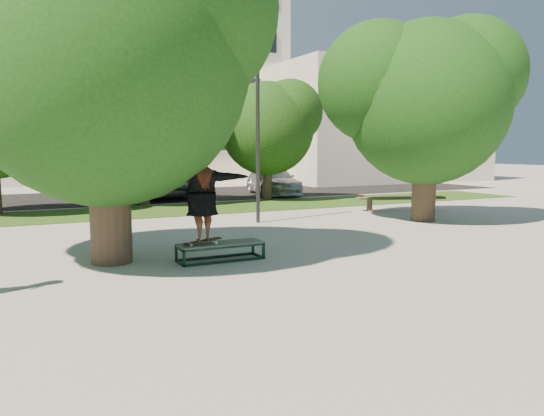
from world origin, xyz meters
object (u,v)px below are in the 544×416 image
car_silver_b (273,181)px  lamppost (258,122)px  car_dark (108,185)px  grind_box (220,251)px  tree_right (423,93)px  bench (401,199)px  tree_left (99,43)px  car_grey (158,180)px

car_silver_b → lamppost: bearing=-108.8°
lamppost → car_silver_b: 10.50m
car_dark → lamppost: bearing=-65.6°
lamppost → grind_box: bearing=-123.0°
car_dark → car_silver_b: size_ratio=0.96×
tree_right → car_silver_b: (0.08, 10.82, -3.40)m
bench → car_silver_b: car_silver_b is taller
tree_left → car_dark: tree_left is taller
tree_right → grind_box: 9.40m
tree_left → car_dark: bearing=80.4°
tree_left → car_grey: (4.78, 14.28, -3.63)m
lamppost → car_dark: lamppost is taller
tree_left → lamppost: bearing=36.4°
tree_right → tree_left: bearing=-169.0°
bench → car_silver_b: bearing=116.4°
bench → car_grey: car_grey is taller
grind_box → tree_left: bearing=157.3°
tree_right → car_dark: tree_right is taller
grind_box → car_grey: car_grey is taller
tree_left → lamppost: size_ratio=1.16×
lamppost → bench: bearing=5.1°
lamppost → tree_right: bearing=-21.3°
lamppost → car_silver_b: bearing=60.7°
car_dark → tree_right: bearing=-48.3°
bench → car_dark: bearing=156.9°
grind_box → car_silver_b: (8.12, 13.72, 0.50)m
car_dark → bench: bearing=-36.4°
tree_right → car_dark: size_ratio=1.41×
tree_right → car_dark: bearing=127.1°
car_silver_b → grind_box: bearing=-110.1°
grind_box → car_dark: (-0.02, 13.55, 0.57)m
tree_left → bench: tree_left is taller
car_grey → car_silver_b: bearing=-14.4°
car_grey → lamppost: bearing=-86.7°
lamppost → bench: size_ratio=1.81×
car_dark → car_silver_b: car_dark is taller
tree_right → car_silver_b: 11.34m
tree_right → lamppost: tree_right is taller
tree_left → grind_box: size_ratio=3.95×
bench → car_grey: bearing=142.5°
tree_left → grind_box: tree_left is taller
bench → tree_right: bearing=-100.3°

